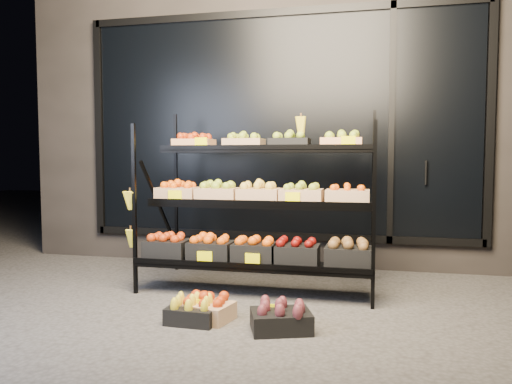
# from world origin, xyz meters

# --- Properties ---
(ground) EXTENTS (24.00, 24.00, 0.00)m
(ground) POSITION_xyz_m (0.00, 0.00, 0.00)
(ground) COLOR #514F4C
(ground) RESTS_ON ground
(building) EXTENTS (6.00, 2.08, 3.50)m
(building) POSITION_xyz_m (0.00, 2.59, 1.75)
(building) COLOR #2D2826
(building) RESTS_ON ground
(display_rack) EXTENTS (2.18, 1.02, 1.71)m
(display_rack) POSITION_xyz_m (-0.01, 0.60, 0.79)
(display_rack) COLOR black
(display_rack) RESTS_ON ground
(tag_floor_a) EXTENTS (0.13, 0.01, 0.12)m
(tag_floor_a) POSITION_xyz_m (-0.26, -0.40, 0.06)
(tag_floor_a) COLOR #FFFB00
(tag_floor_a) RESTS_ON ground
(tag_floor_b) EXTENTS (0.13, 0.01, 0.12)m
(tag_floor_b) POSITION_xyz_m (0.31, -0.40, 0.06)
(tag_floor_b) COLOR #FFFB00
(tag_floor_b) RESTS_ON ground
(floor_crate_midleft) EXTENTS (0.37, 0.28, 0.19)m
(floor_crate_midleft) POSITION_xyz_m (-0.26, -0.46, 0.09)
(floor_crate_midleft) COLOR black
(floor_crate_midleft) RESTS_ON ground
(floor_crate_midright) EXTENTS (0.43, 0.36, 0.19)m
(floor_crate_midright) POSITION_xyz_m (-0.19, -0.37, 0.09)
(floor_crate_midright) COLOR tan
(floor_crate_midright) RESTS_ON ground
(floor_crate_right) EXTENTS (0.48, 0.42, 0.20)m
(floor_crate_right) POSITION_xyz_m (0.40, -0.48, 0.10)
(floor_crate_right) COLOR black
(floor_crate_right) RESTS_ON ground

